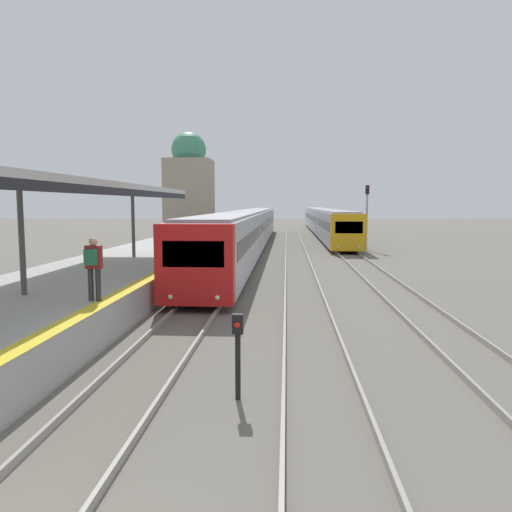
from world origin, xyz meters
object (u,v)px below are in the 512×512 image
at_px(signal_post_near, 238,346).
at_px(signal_mast_far, 367,209).
at_px(train_near, 250,227).
at_px(person_on_platform, 93,264).
at_px(train_far, 323,220).

height_order(signal_post_near, signal_mast_far, signal_mast_far).
bearing_deg(train_near, signal_mast_far, -8.72).
bearing_deg(train_near, person_on_platform, -94.12).
relative_size(person_on_platform, signal_mast_far, 0.33).
distance_m(person_on_platform, signal_mast_far, 28.73).
bearing_deg(train_near, train_far, 68.94).
bearing_deg(signal_mast_far, person_on_platform, -112.85).
relative_size(train_far, signal_post_near, 30.55).
distance_m(train_near, signal_post_near, 31.65).
height_order(train_near, signal_mast_far, signal_mast_far).
bearing_deg(train_near, signal_post_near, -86.18).
height_order(person_on_platform, signal_post_near, person_on_platform).
bearing_deg(train_far, person_on_platform, -101.26).
distance_m(person_on_platform, signal_post_near, 5.64).
height_order(person_on_platform, train_near, train_near).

